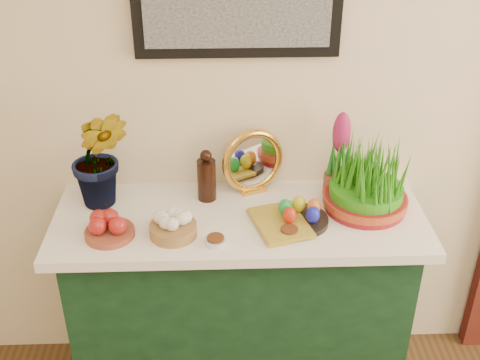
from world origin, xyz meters
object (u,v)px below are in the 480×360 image
(sideboard, at_px, (240,308))
(wheatgrass_sabzeh, at_px, (367,182))
(book, at_px, (257,227))
(hyacinth_green, at_px, (98,142))
(mirror, at_px, (253,162))

(sideboard, height_order, wheatgrass_sabzeh, wheatgrass_sabzeh)
(sideboard, distance_m, book, 0.50)
(hyacinth_green, xyz_separation_m, wheatgrass_sabzeh, (1.00, -0.07, -0.15))
(sideboard, relative_size, book, 5.43)
(sideboard, bearing_deg, hyacinth_green, 169.28)
(sideboard, relative_size, hyacinth_green, 2.43)
(sideboard, xyz_separation_m, wheatgrass_sabzeh, (0.48, 0.03, 0.58))
(sideboard, bearing_deg, wheatgrass_sabzeh, 3.55)
(hyacinth_green, relative_size, mirror, 2.02)
(sideboard, distance_m, mirror, 0.62)
(hyacinth_green, relative_size, wheatgrass_sabzeh, 1.67)
(sideboard, xyz_separation_m, book, (0.06, -0.11, 0.48))
(mirror, xyz_separation_m, book, (0.00, -0.29, -0.11))
(book, bearing_deg, hyacinth_green, 144.65)
(hyacinth_green, bearing_deg, mirror, 12.56)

